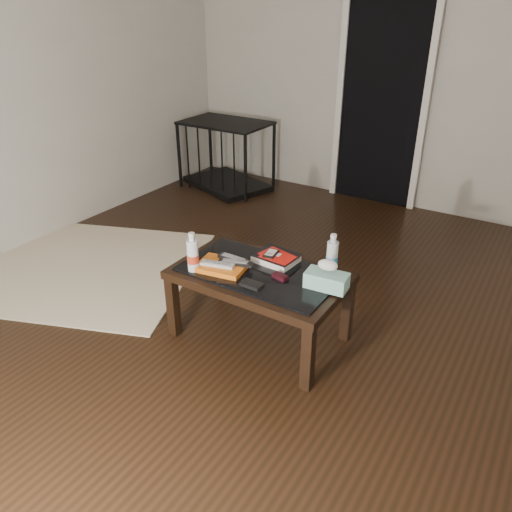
% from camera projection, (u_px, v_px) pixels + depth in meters
% --- Properties ---
extents(ground, '(5.00, 5.00, 0.00)m').
position_uv_depth(ground, '(290.00, 330.00, 3.16)').
color(ground, black).
rests_on(ground, ground).
extents(room_shell, '(5.00, 5.00, 5.00)m').
position_uv_depth(room_shell, '(301.00, 57.00, 2.41)').
color(room_shell, beige).
rests_on(room_shell, ground).
extents(doorway, '(0.90, 0.08, 2.07)m').
position_uv_depth(doorway, '(382.00, 98.00, 4.73)').
color(doorway, black).
rests_on(doorway, ground).
extents(coffee_table, '(1.00, 0.60, 0.46)m').
position_uv_depth(coffee_table, '(260.00, 280.00, 2.93)').
color(coffee_table, black).
rests_on(coffee_table, ground).
extents(rug, '(2.41, 2.12, 0.01)m').
position_uv_depth(rug, '(66.00, 265.00, 3.91)').
color(rug, '#BCAF92').
rests_on(rug, ground).
extents(pet_crate, '(1.05, 0.87, 0.71)m').
position_uv_depth(pet_crate, '(227.00, 166.00, 5.45)').
color(pet_crate, black).
rests_on(pet_crate, ground).
extents(magazines, '(0.31, 0.25, 0.03)m').
position_uv_depth(magazines, '(222.00, 266.00, 2.92)').
color(magazines, orange).
rests_on(magazines, coffee_table).
extents(remote_silver, '(0.21, 0.10, 0.02)m').
position_uv_depth(remote_silver, '(217.00, 264.00, 2.89)').
color(remote_silver, '#A5A6AA').
rests_on(remote_silver, magazines).
extents(remote_black_front, '(0.21, 0.11, 0.02)m').
position_uv_depth(remote_black_front, '(235.00, 263.00, 2.90)').
color(remote_black_front, black).
rests_on(remote_black_front, magazines).
extents(remote_black_back, '(0.20, 0.05, 0.02)m').
position_uv_depth(remote_black_back, '(233.00, 258.00, 2.95)').
color(remote_black_back, black).
rests_on(remote_black_back, magazines).
extents(textbook, '(0.26, 0.22, 0.05)m').
position_uv_depth(textbook, '(276.00, 258.00, 2.99)').
color(textbook, black).
rests_on(textbook, coffee_table).
extents(dvd_mailers, '(0.22, 0.17, 0.01)m').
position_uv_depth(dvd_mailers, '(277.00, 255.00, 2.97)').
color(dvd_mailers, red).
rests_on(dvd_mailers, textbook).
extents(ipod, '(0.08, 0.11, 0.02)m').
position_uv_depth(ipod, '(271.00, 253.00, 2.96)').
color(ipod, black).
rests_on(ipod, dvd_mailers).
extents(flip_phone, '(0.10, 0.06, 0.02)m').
position_uv_depth(flip_phone, '(280.00, 277.00, 2.82)').
color(flip_phone, black).
rests_on(flip_phone, coffee_table).
extents(wallet, '(0.12, 0.07, 0.02)m').
position_uv_depth(wallet, '(252.00, 285.00, 2.74)').
color(wallet, black).
rests_on(wallet, coffee_table).
extents(water_bottle_left, '(0.07, 0.07, 0.24)m').
position_uv_depth(water_bottle_left, '(193.00, 252.00, 2.85)').
color(water_bottle_left, white).
rests_on(water_bottle_left, coffee_table).
extents(water_bottle_right, '(0.08, 0.08, 0.24)m').
position_uv_depth(water_bottle_right, '(332.00, 253.00, 2.83)').
color(water_bottle_right, silver).
rests_on(water_bottle_right, coffee_table).
extents(tissue_box, '(0.24, 0.14, 0.09)m').
position_uv_depth(tissue_box, '(327.00, 280.00, 2.71)').
color(tissue_box, teal).
rests_on(tissue_box, coffee_table).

